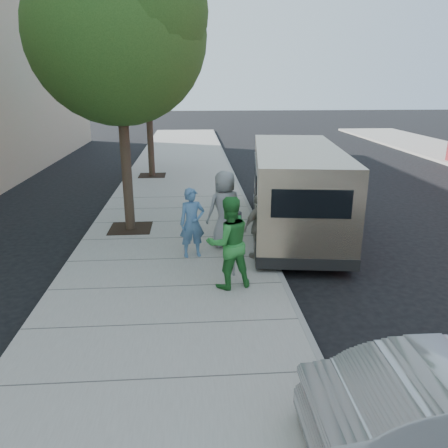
{
  "coord_description": "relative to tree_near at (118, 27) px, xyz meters",
  "views": [
    {
      "loc": [
        -0.46,
        -9.84,
        4.21
      ],
      "look_at": [
        0.24,
        -0.31,
        1.1
      ],
      "focal_mm": 35.0,
      "sensor_mm": 36.0,
      "label": 1
    }
  ],
  "objects": [
    {
      "name": "person_gray_shirt",
      "position": [
        2.6,
        -1.57,
        -4.41
      ],
      "size": [
        1.13,
        0.94,
        1.97
      ],
      "primitive_type": "imported",
      "rotation": [
        0.0,
        0.0,
        3.53
      ],
      "color": "gray",
      "rests_on": "sidewalk"
    },
    {
      "name": "tree_far",
      "position": [
        -0.0,
        7.6,
        -0.66
      ],
      "size": [
        3.92,
        3.8,
        6.49
      ],
      "color": "black",
      "rests_on": "sidewalk"
    },
    {
      "name": "van",
      "position": [
        4.71,
        -0.34,
        -4.22
      ],
      "size": [
        3.06,
        6.96,
        2.5
      ],
      "rotation": [
        0.0,
        0.0,
        -0.13
      ],
      "color": "tan",
      "rests_on": "ground"
    },
    {
      "name": "person_officer",
      "position": [
        1.76,
        -2.25,
        -4.55
      ],
      "size": [
        0.69,
        0.53,
        1.7
      ],
      "primitive_type": "imported",
      "rotation": [
        0.0,
        0.0,
        0.22
      ],
      "color": "teal",
      "rests_on": "sidewalk"
    },
    {
      "name": "ground",
      "position": [
        2.25,
        -2.4,
        -5.55
      ],
      "size": [
        120.0,
        120.0,
        0.0
      ],
      "primitive_type": "plane",
      "color": "black",
      "rests_on": "ground"
    },
    {
      "name": "person_green_shirt",
      "position": [
        2.49,
        -3.98,
        -4.43
      ],
      "size": [
        1.1,
        0.96,
        1.93
      ],
      "primitive_type": "imported",
      "rotation": [
        0.0,
        0.0,
        3.42
      ],
      "color": "#2C8736",
      "rests_on": "sidewalk"
    },
    {
      "name": "parking_meter",
      "position": [
        2.65,
        -3.46,
        -4.34
      ],
      "size": [
        0.31,
        0.16,
        1.45
      ],
      "rotation": [
        0.0,
        0.0,
        0.18
      ],
      "color": "gray",
      "rests_on": "sidewalk"
    },
    {
      "name": "person_striped_polo",
      "position": [
        3.36,
        -2.46,
        -4.61
      ],
      "size": [
        0.99,
        0.79,
        1.57
      ],
      "primitive_type": "imported",
      "rotation": [
        0.0,
        0.0,
        3.66
      ],
      "color": "gray",
      "rests_on": "sidewalk"
    },
    {
      "name": "curb_face",
      "position": [
        3.69,
        -2.4,
        -5.47
      ],
      "size": [
        0.12,
        60.0,
        0.16
      ],
      "primitive_type": "cube",
      "color": "gray",
      "rests_on": "ground"
    },
    {
      "name": "tree_near",
      "position": [
        0.0,
        0.0,
        0.0
      ],
      "size": [
        4.62,
        4.6,
        7.53
      ],
      "color": "black",
      "rests_on": "sidewalk"
    },
    {
      "name": "sidewalk",
      "position": [
        1.25,
        -2.4,
        -5.47
      ],
      "size": [
        5.0,
        60.0,
        0.15
      ],
      "primitive_type": "cube",
      "color": "gray",
      "rests_on": "ground"
    }
  ]
}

